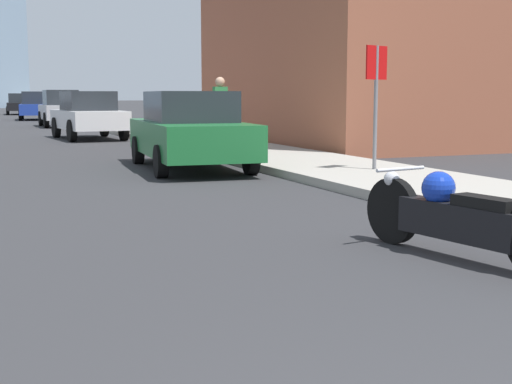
# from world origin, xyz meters

# --- Properties ---
(sidewalk) EXTENTS (2.70, 240.00, 0.15)m
(sidewalk) POSITION_xyz_m (4.87, 40.00, 0.07)
(sidewalk) COLOR #9E998E
(sidewalk) RESTS_ON ground_plane
(brick_storefront) EXTENTS (12.83, 10.81, 7.09)m
(brick_storefront) POSITION_xyz_m (12.84, 18.75, 3.54)
(brick_storefront) COLOR #9E563D
(brick_storefront) RESTS_ON ground_plane
(motorcycle) EXTENTS (0.70, 2.38, 0.79)m
(motorcycle) POSITION_xyz_m (2.35, 4.06, 0.40)
(motorcycle) COLOR black
(motorcycle) RESTS_ON ground_plane
(parked_car_green) EXTENTS (2.18, 4.72, 1.57)m
(parked_car_green) POSITION_xyz_m (2.47, 12.71, 0.79)
(parked_car_green) COLOR #1E6B33
(parked_car_green) RESTS_ON ground_plane
(parked_car_white) EXTENTS (2.15, 4.24, 1.62)m
(parked_car_white) POSITION_xyz_m (2.18, 23.60, 0.83)
(parked_car_white) COLOR silver
(parked_car_white) RESTS_ON ground_plane
(parked_car_silver) EXTENTS (1.86, 4.15, 1.73)m
(parked_car_silver) POSITION_xyz_m (2.53, 33.86, 0.87)
(parked_car_silver) COLOR #BCBCC1
(parked_car_silver) RESTS_ON ground_plane
(parked_car_blue) EXTENTS (2.27, 4.67, 1.71)m
(parked_car_blue) POSITION_xyz_m (2.33, 44.27, 0.84)
(parked_car_blue) COLOR #1E3899
(parked_car_blue) RESTS_ON ground_plane
(parked_car_black) EXTENTS (2.17, 4.50, 1.63)m
(parked_car_black) POSITION_xyz_m (2.29, 57.32, 0.81)
(parked_car_black) COLOR black
(parked_car_black) RESTS_ON ground_plane
(stop_sign) EXTENTS (0.57, 0.26, 2.22)m
(stop_sign) POSITION_xyz_m (5.14, 10.01, 1.66)
(stop_sign) COLOR slate
(stop_sign) RESTS_ON sidewalk
(pedestrian) EXTENTS (0.36, 0.25, 1.82)m
(pedestrian) POSITION_xyz_m (4.56, 16.80, 1.10)
(pedestrian) COLOR #1E2347
(pedestrian) RESTS_ON sidewalk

